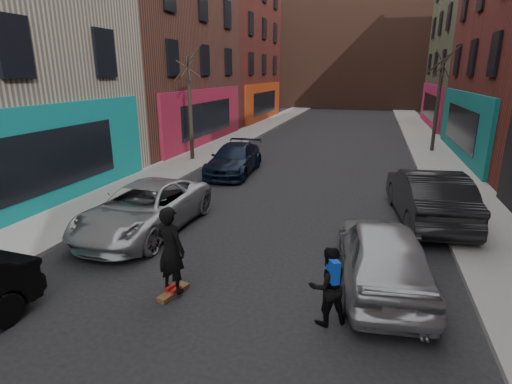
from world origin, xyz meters
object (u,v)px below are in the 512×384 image
Objects in this scene: parked_right_end at (428,195)px; tree_left_far at (190,95)px; parked_right_far at (382,253)px; parked_left_end at (234,159)px; parked_left_far at (145,208)px; tree_right_far at (439,90)px; skateboard at (173,292)px; pedestrian at (328,286)px; skateboarder at (171,250)px.

tree_left_far is at bearing -36.12° from parked_right_end.
parked_left_end is at bearing -60.38° from parked_right_far.
parked_left_end is at bearing 89.49° from parked_left_far.
parked_right_end is at bearing -113.89° from parked_right_far.
tree_right_far reaches higher than parked_right_far.
parked_right_far reaches higher than skateboard.
skateboard is at bearing -49.80° from parked_left_far.
tree_right_far is 1.48× the size of parked_left_end.
tree_right_far is 1.35× the size of parked_left_far.
pedestrian is (-0.97, -1.72, 0.02)m from parked_right_far.
pedestrian is at bearing -102.23° from tree_right_far.
tree_left_far is at bearing -85.63° from pedestrian.
parked_left_end is at bearing -34.83° from parked_right_end.
skateboarder reaches higher than parked_right_end.
tree_right_far is 1.54× the size of parked_right_far.
parked_left_end is 2.47× the size of skateboarder.
parked_left_far reaches higher than skateboard.
parked_right_end is 3.32× the size of pedestrian.
parked_right_far is (6.60, -1.35, 0.05)m from parked_left_far.
parked_left_far reaches higher than parked_left_end.
skateboarder is at bearing -49.80° from parked_left_far.
parked_right_far is at bearing -144.39° from skateboarder.
parked_right_far is 2.92× the size of pedestrian.
skateboarder is (0.00, 0.00, 0.98)m from skateboard.
tree_left_far is at bearing 127.27° from skateboard.
tree_right_far is at bearing 82.62° from skateboard.
skateboarder is at bearing 14.08° from skateboard.
parked_left_far is 6.73m from parked_right_far.
parked_right_end is (8.00, 3.20, 0.13)m from parked_left_far.
skateboarder is (-4.16, -1.64, 0.27)m from parked_right_far.
skateboard is 0.98m from skateboarder.
parked_right_end is 8.36m from skateboard.
tree_left_far is 15.14m from pedestrian.
pedestrian reaches higher than skateboard.
pedestrian is at bearing 62.37° from parked_right_end.
tree_right_far reaches higher than pedestrian.
skateboarder is (-5.56, -6.19, 0.20)m from parked_right_end.
tree_right_far is at bearing -97.38° from skateboarder.
tree_right_far is 19.89m from skateboard.
parked_right_far is 4.48m from skateboarder.
parked_left_far is at bearing 143.24° from skateboard.
parked_right_far is 4.76m from parked_right_end.
skateboard is at bearing -80.94° from parked_left_end.
parked_left_far is (-9.60, -15.23, -2.83)m from tree_right_far.
parked_right_end is at bearing -140.74° from pedestrian.
pedestrian is (3.19, -0.08, 0.72)m from skateboard.
tree_left_far is 0.96× the size of tree_right_far.
parked_right_far is at bearing -100.26° from tree_right_far.
tree_right_far is 8.50× the size of skateboard.
parked_left_far is 2.71× the size of skateboarder.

